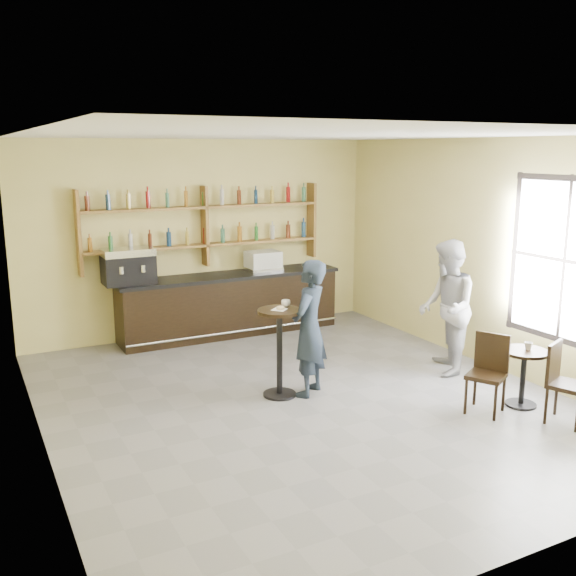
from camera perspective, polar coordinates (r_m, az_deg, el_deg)
name	(u,v)px	position (r m, az deg, el deg)	size (l,w,h in m)	color
floor	(303,400)	(8.05, 1.37, -9.96)	(7.00, 7.00, 0.00)	slate
ceiling	(305,135)	(7.45, 1.50, 13.46)	(7.00, 7.00, 0.00)	white
wall_back	(203,238)	(10.75, -7.61, 4.44)	(7.00, 7.00, 0.00)	#D5C979
wall_front	(541,357)	(4.91, 21.58, -5.70)	(7.00, 7.00, 0.00)	#D5C979
wall_left	(34,300)	(6.71, -21.64, -1.03)	(7.00, 7.00, 0.00)	#D5C979
wall_right	(493,255)	(9.39, 17.72, 2.84)	(7.00, 7.00, 0.00)	#D5C979
window_pane	(565,261)	(8.58, 23.38, 2.24)	(2.00, 2.00, 0.00)	white
window_frame	(564,261)	(8.57, 23.35, 2.24)	(0.04, 1.70, 2.10)	black
shelf_unit	(205,226)	(10.60, -7.40, 5.48)	(4.00, 0.26, 1.40)	brown
liquor_bottles	(205,216)	(10.58, -7.42, 6.39)	(3.68, 0.10, 1.00)	#8C5919
bar_counter	(230,304)	(10.74, -5.20, -1.43)	(3.77, 0.74, 1.02)	black
espresso_machine	(128,266)	(10.09, -14.02, 1.91)	(0.76, 0.49, 0.54)	black
pastry_case	(263,261)	(10.85, -2.24, 2.41)	(0.56, 0.45, 0.34)	silver
pedestal_table	(279,353)	(8.01, -0.76, -5.81)	(0.54, 0.54, 1.12)	black
napkin	(279,309)	(7.86, -0.77, -1.92)	(0.16, 0.16, 0.00)	white
donut	(280,308)	(7.85, -0.68, -1.78)	(0.11, 0.11, 0.04)	gold
cup_pedestal	(286,303)	(8.00, -0.20, -1.36)	(0.11, 0.11, 0.09)	white
man_main	(309,328)	(7.99, 1.89, -3.59)	(0.63, 0.41, 1.72)	black
cafe_table	(523,378)	(8.27, 20.15, -7.52)	(0.55, 0.55, 0.70)	black
cup_cafe	(528,346)	(8.19, 20.59, -4.84)	(0.10, 0.10, 0.09)	white
chair_west	(486,375)	(7.89, 17.20, -7.39)	(0.40, 0.40, 0.93)	black
chair_south	(568,385)	(7.91, 23.66, -7.87)	(0.40, 0.40, 0.92)	black
patron_second	(447,307)	(9.00, 13.91, -1.69)	(0.90, 0.70, 1.86)	#97979C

